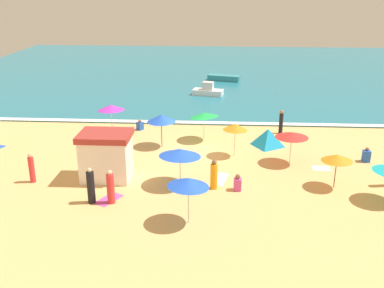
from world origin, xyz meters
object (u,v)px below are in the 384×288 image
Objects in this scene: beachgoer_9 at (214,175)px; beachgoer_7 at (32,168)px; beachgoer_4 at (111,188)px; small_boat_1 at (208,91)px; lifeguard_cabana at (106,155)px; beachgoer_12 at (91,187)px; beach_umbrella_5 at (161,118)px; beach_umbrella_2 at (235,127)px; small_boat_0 at (224,78)px; beachgoer_1 at (366,156)px; beachgoer_2 at (281,122)px; beach_umbrella_7 at (292,135)px; beach_umbrella_3 at (337,158)px; beach_umbrella_1 at (188,182)px; beach_umbrella_0 at (204,115)px; beach_tent at (268,137)px; beach_umbrella_6 at (180,153)px; beachgoer_5 at (140,125)px; beach_umbrella_4 at (111,108)px; beachgoer_0 at (238,183)px.

beachgoer_7 is at bearing 178.79° from beachgoer_9.
small_boat_1 is (4.12, 22.47, -0.31)m from beachgoer_4.
lifeguard_cabana reaches higher than beachgoer_12.
beach_umbrella_2 is at bearing -16.42° from beach_umbrella_5.
lifeguard_cabana is at bearing -104.06° from small_boat_0.
beachgoer_1 is 0.53× the size of beachgoer_2.
beach_umbrella_7 is at bearing -72.04° from small_boat_1.
beach_umbrella_7 reaches higher than beach_umbrella_3.
beach_umbrella_1 is 8.58m from beach_umbrella_3.
beachgoer_9 is at bearing -87.48° from small_boat_1.
beachgoer_4 is at bearing 1.16° from beachgoer_12.
beach_umbrella_0 is 1.28× the size of beach_tent.
beach_umbrella_7 is (8.06, -2.43, -0.16)m from beach_umbrella_5.
beachgoer_12 is at bearing -150.37° from beach_umbrella_6.
beachgoer_12 is at bearing -157.30° from beachgoer_1.
beachgoer_1 reaches higher than beachgoer_5.
small_boat_0 is 6.92m from small_boat_1.
beachgoer_1 is (9.98, -3.36, -1.42)m from beach_umbrella_0.
beach_umbrella_7 is 17.60m from small_boat_1.
beachgoer_7 is 29.01m from small_boat_0.
small_boat_0 is (7.97, 19.03, -1.67)m from beach_umbrella_4.
beachgoer_5 is 11.71m from beachgoer_12.
beachgoer_0 is at bearing -9.67° from beach_umbrella_6.
beachgoer_0 is at bearing -89.64° from beach_umbrella_2.
beach_umbrella_4 is (-6.50, 0.50, 0.26)m from beach_umbrella_0.
beach_umbrella_3 is 1.15× the size of beach_umbrella_7.
beachgoer_12 reaches higher than small_boat_0.
beach_umbrella_4 is (-13.70, 7.65, 0.39)m from beach_umbrella_3.
beach_umbrella_0 is 10.15m from beach_umbrella_3.
beach_umbrella_1 is 9.67m from beachgoer_7.
beachgoer_12 is (-7.20, -6.83, -1.04)m from beach_umbrella_2.
beachgoer_4 reaches higher than beachgoer_2.
beach_umbrella_1 is at bearing -43.73° from lifeguard_cabana.
beachgoer_0 is (7.17, -1.10, -0.96)m from lifeguard_cabana.
small_boat_1 reaches higher than beach_tent.
beachgoer_0 is 0.48× the size of beachgoer_12.
beachgoer_9 is 27.25m from small_boat_0.
beach_umbrella_2 reaches higher than beach_umbrella_3.
beach_umbrella_6 is at bearing -95.24° from small_boat_0.
small_boat_0 is (10.52, 27.03, -0.40)m from beachgoer_7.
beach_umbrella_4 reaches higher than small_boat_1.
small_boat_1 is at bearing 62.44° from beach_umbrella_4.
beach_umbrella_6 reaches higher than small_boat_0.
beach_umbrella_3 is at bearing -64.95° from beach_tent.
beach_umbrella_4 reaches higher than beachgoer_9.
beach_umbrella_4 reaches higher than small_boat_0.
beach_umbrella_4 is 9.57m from beach_umbrella_6.
beach_umbrella_2 is 0.70× the size of beach_umbrella_6.
beach_umbrella_6 reaches higher than beachgoer_7.
small_boat_1 is at bearing 107.96° from beach_umbrella_7.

